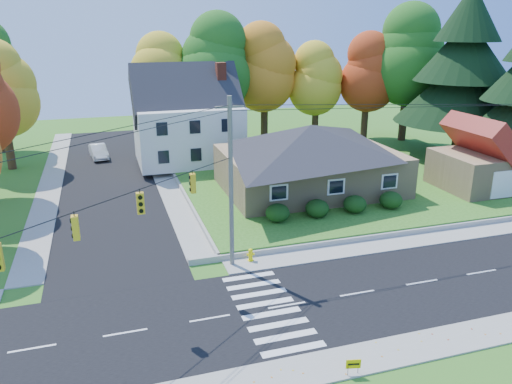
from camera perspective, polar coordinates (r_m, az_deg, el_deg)
The scene contains 22 objects.
ground at distance 26.07m, azimuth 3.54°, elevation -12.83°, with size 120.00×120.00×0.00m, color #3D7923.
road_main at distance 26.07m, azimuth 3.54°, elevation -12.81°, with size 90.00×8.00×0.02m, color black.
road_cross at distance 48.66m, azimuth -16.51°, elevation 1.60°, with size 8.00×44.00×0.02m, color black.
sidewalk_north at distance 30.18m, azimuth 0.15°, elevation -8.06°, with size 90.00×2.00×0.08m, color #9C9A90.
sidewalk_south at distance 22.28m, azimuth 8.37°, elevation -19.04°, with size 90.00×2.00×0.08m, color #9C9A90.
lawn at distance 48.63m, azimuth 9.13°, elevation 2.42°, with size 30.00×30.00×0.50m, color #3D7923.
ranch_house at distance 41.42m, azimuth 6.16°, elevation 4.05°, with size 14.60×10.60×5.40m.
colonial_house at distance 50.22m, azimuth -7.80°, elevation 8.08°, with size 10.40×8.40×9.60m.
garage at distance 45.75m, azimuth 24.57°, elevation 3.30°, with size 7.30×6.30×4.60m.
hedge_row at distance 36.48m, azimuth 9.16°, elevation -1.61°, with size 10.70×1.70×1.27m.
traffic_infrastructure at distance 24.94m, azimuth 2.35°, elevation -1.18°, with size 38.10×10.66×10.00m.
tree_lot_0 at distance 55.32m, azimuth -11.21°, elevation 12.76°, with size 6.72×6.72×12.51m.
tree_lot_1 at distance 55.22m, azimuth -4.79°, elevation 14.39°, with size 7.84×7.84×14.60m.
tree_lot_2 at distance 57.84m, azimuth 0.99°, elevation 13.98°, with size 7.28×7.28×13.56m.
tree_lot_3 at distance 59.20m, azimuth 6.95°, elevation 12.69°, with size 6.16×6.16×11.47m.
tree_lot_4 at distance 60.96m, azimuth 12.67°, elevation 13.17°, with size 6.72×6.72×12.51m.
tree_lot_5 at distance 61.23m, azimuth 17.11°, elevation 14.68°, with size 8.40×8.40×15.64m.
conifer_east_a at distance 55.48m, azimuth 22.59°, elevation 12.87°, with size 12.80×12.80×16.96m.
tree_west_2 at distance 53.78m, azimuth -27.23°, elevation 10.41°, with size 6.72×6.72×12.51m.
white_car at distance 55.94m, azimuth -17.55°, elevation 4.44°, with size 1.54×4.43×1.46m, color silver.
fire_hydrant at distance 30.21m, azimuth -0.62°, elevation -7.26°, with size 0.49×0.38×0.86m.
yard_sign at distance 21.66m, azimuth 11.07°, elevation -18.77°, with size 0.61×0.16×0.77m.
Camera 1 is at (-8.13, -20.73, 13.56)m, focal length 35.00 mm.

